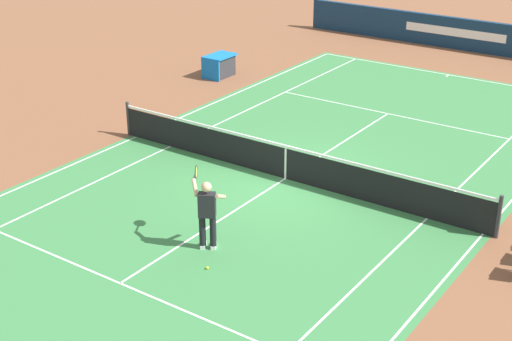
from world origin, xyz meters
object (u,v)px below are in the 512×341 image
tennis_net (286,162)px  tennis_player_near (207,211)px  equipment_cart_tarped (219,66)px  tennis_ball (207,268)px

tennis_net → tennis_player_near: 4.24m
tennis_player_near → equipment_cart_tarped: 13.35m
tennis_net → equipment_cart_tarped: tennis_net is taller
tennis_net → tennis_player_near: (4.18, 0.59, 0.44)m
tennis_player_near → equipment_cart_tarped: (-10.78, -7.86, -0.49)m
tennis_ball → tennis_player_near: bearing=-142.7°
tennis_player_near → equipment_cart_tarped: size_ratio=1.36×
tennis_ball → tennis_net: bearing=-166.8°
tennis_player_near → tennis_ball: bearing=37.3°
tennis_player_near → tennis_ball: size_ratio=25.71×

